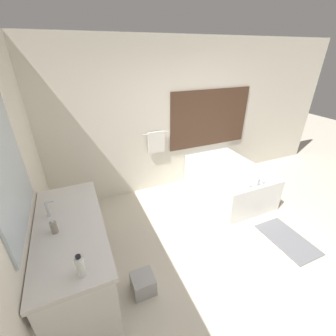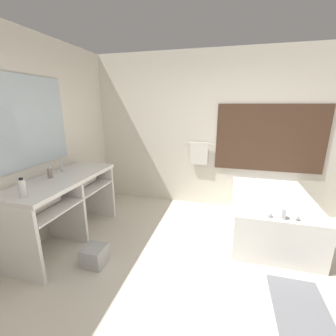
# 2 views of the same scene
# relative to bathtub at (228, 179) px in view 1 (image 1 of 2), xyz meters

# --- Properties ---
(ground_plane) EXTENTS (16.00, 16.00, 0.00)m
(ground_plane) POSITION_rel_bathtub_xyz_m (-0.84, -1.42, -0.32)
(ground_plane) COLOR beige
(ground_plane) RESTS_ON ground
(wall_back_with_blinds) EXTENTS (7.40, 0.13, 2.70)m
(wall_back_with_blinds) POSITION_rel_bathtub_xyz_m (-0.82, 0.81, 1.02)
(wall_back_with_blinds) COLOR silver
(wall_back_with_blinds) RESTS_ON ground_plane
(vanity_counter) EXTENTS (0.66, 1.56, 0.92)m
(vanity_counter) POSITION_rel_bathtub_xyz_m (-2.70, -0.88, 0.35)
(vanity_counter) COLOR white
(vanity_counter) RESTS_ON ground_plane
(sink_faucet) EXTENTS (0.09, 0.04, 0.18)m
(sink_faucet) POSITION_rel_bathtub_xyz_m (-2.88, -0.67, 0.68)
(sink_faucet) COLOR silver
(sink_faucet) RESTS_ON vanity_counter
(bathtub) EXTENTS (1.04, 1.54, 0.71)m
(bathtub) POSITION_rel_bathtub_xyz_m (0.00, 0.00, 0.00)
(bathtub) COLOR white
(bathtub) RESTS_ON ground_plane
(water_bottle_1) EXTENTS (0.07, 0.07, 0.21)m
(water_bottle_1) POSITION_rel_bathtub_xyz_m (-2.62, -1.54, 0.69)
(water_bottle_1) COLOR silver
(water_bottle_1) RESTS_ON vanity_counter
(soap_dispenser) EXTENTS (0.06, 0.06, 0.15)m
(soap_dispenser) POSITION_rel_bathtub_xyz_m (-2.82, -0.95, 0.66)
(soap_dispenser) COLOR gray
(soap_dispenser) RESTS_ON vanity_counter
(waste_bin) EXTENTS (0.25, 0.25, 0.23)m
(waste_bin) POSITION_rel_bathtub_xyz_m (-2.08, -1.25, -0.21)
(waste_bin) COLOR #B2B2B2
(waste_bin) RESTS_ON ground_plane
(bath_mat) EXTENTS (0.48, 0.83, 0.02)m
(bath_mat) POSITION_rel_bathtub_xyz_m (0.10, -1.34, -0.32)
(bath_mat) COLOR slate
(bath_mat) RESTS_ON ground_plane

